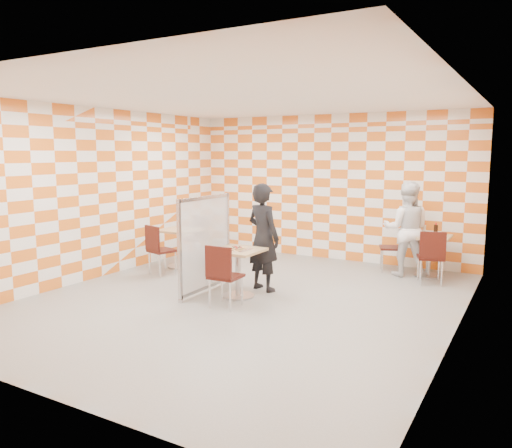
{
  "coord_description": "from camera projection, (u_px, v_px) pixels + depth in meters",
  "views": [
    {
      "loc": [
        3.78,
        -6.28,
        2.22
      ],
      "look_at": [
        0.1,
        0.2,
        1.15
      ],
      "focal_mm": 35.0,
      "sensor_mm": 36.0,
      "label": 1
    }
  ],
  "objects": [
    {
      "name": "empty_table",
      "position": [
        180.0,
        241.0,
        9.69
      ],
      "size": [
        0.7,
        0.7,
        0.75
      ],
      "color": "tan",
      "rests_on": "ground"
    },
    {
      "name": "chair_second_side",
      "position": [
        397.0,
        243.0,
        9.32
      ],
      "size": [
        0.55,
        0.54,
        0.92
      ],
      "color": "#3A110B",
      "rests_on": "ground"
    },
    {
      "name": "chair_empty_near",
      "position": [
        158.0,
        246.0,
        9.0
      ],
      "size": [
        0.52,
        0.53,
        0.92
      ],
      "color": "#3A110B",
      "rests_on": "ground"
    },
    {
      "name": "sport_bottle",
      "position": [
        424.0,
        229.0,
        9.1
      ],
      "size": [
        0.06,
        0.06,
        0.2
      ],
      "color": "white",
      "rests_on": "second_table"
    },
    {
      "name": "second_table",
      "position": [
        429.0,
        249.0,
        8.95
      ],
      "size": [
        0.7,
        0.7,
        0.75
      ],
      "color": "tan",
      "rests_on": "ground"
    },
    {
      "name": "chair_empty_far",
      "position": [
        198.0,
        234.0,
        10.33
      ],
      "size": [
        0.47,
        0.47,
        0.92
      ],
      "color": "#3A110B",
      "rests_on": "ground"
    },
    {
      "name": "soda_bottle",
      "position": [
        436.0,
        230.0,
        8.87
      ],
      "size": [
        0.07,
        0.07,
        0.23
      ],
      "color": "black",
      "rests_on": "second_table"
    },
    {
      "name": "pizza_on_foil",
      "position": [
        237.0,
        248.0,
        7.63
      ],
      "size": [
        0.4,
        0.4,
        0.04
      ],
      "color": "silver",
      "rests_on": "main_table"
    },
    {
      "name": "partition",
      "position": [
        205.0,
        244.0,
        7.89
      ],
      "size": [
        0.08,
        1.38,
        1.55
      ],
      "color": "white",
      "rests_on": "ground"
    },
    {
      "name": "man_dark",
      "position": [
        263.0,
        237.0,
        8.02
      ],
      "size": [
        0.73,
        0.59,
        1.74
      ],
      "primitive_type": "imported",
      "rotation": [
        0.0,
        0.0,
        2.84
      ],
      "color": "black",
      "rests_on": "ground"
    },
    {
      "name": "main_table",
      "position": [
        238.0,
        265.0,
        7.68
      ],
      "size": [
        0.7,
        0.7,
        0.75
      ],
      "color": "tan",
      "rests_on": "ground"
    },
    {
      "name": "chair_main_front",
      "position": [
        222.0,
        271.0,
        7.09
      ],
      "size": [
        0.43,
        0.44,
        0.92
      ],
      "color": "#3A110B",
      "rests_on": "ground"
    },
    {
      "name": "room_shell",
      "position": [
        261.0,
        199.0,
        7.83
      ],
      "size": [
        7.0,
        7.0,
        7.0
      ],
      "color": "gray",
      "rests_on": "ground"
    },
    {
      "name": "man_white",
      "position": [
        406.0,
        229.0,
        8.99
      ],
      "size": [
        0.96,
        0.83,
        1.71
      ],
      "primitive_type": "imported",
      "rotation": [
        0.0,
        0.0,
        3.39
      ],
      "color": "white",
      "rests_on": "ground"
    },
    {
      "name": "chair_second_front",
      "position": [
        431.0,
        253.0,
        8.37
      ],
      "size": [
        0.53,
        0.54,
        0.92
      ],
      "color": "#3A110B",
      "rests_on": "ground"
    }
  ]
}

